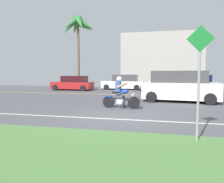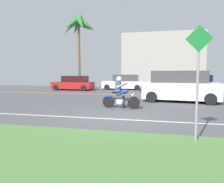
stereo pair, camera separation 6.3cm
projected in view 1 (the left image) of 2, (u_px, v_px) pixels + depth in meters
name	position (u px, v px, depth m)	size (l,w,h in m)	color
ground	(132.00, 106.00, 11.11)	(56.00, 30.00, 0.04)	#545459
grass_median	(87.00, 157.00, 4.20)	(56.00, 3.80, 0.06)	#548442
lane_line_near	(120.00, 119.00, 7.80)	(50.40, 0.12, 0.01)	silver
lane_line_far	(140.00, 95.00, 16.55)	(50.40, 0.12, 0.01)	yellow
motorcyclist	(121.00, 95.00, 10.24)	(1.87, 0.61, 1.56)	black
suv_nearby	(180.00, 87.00, 12.72)	(4.71, 2.62, 1.86)	white
parked_car_0	(73.00, 83.00, 21.37)	(4.15, 1.93, 1.45)	#AD1E1E
parked_car_1	(123.00, 83.00, 22.15)	(4.40, 1.91, 1.57)	white
parked_car_2	(192.00, 85.00, 17.99)	(4.31, 2.04, 1.58)	navy
palm_tree_0	(78.00, 27.00, 23.77)	(4.45, 4.25, 8.24)	brown
street_sign	(199.00, 73.00, 4.99)	(0.62, 0.06, 2.83)	gray
building_far	(161.00, 60.00, 27.96)	(10.30, 4.00, 6.88)	#A8A399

